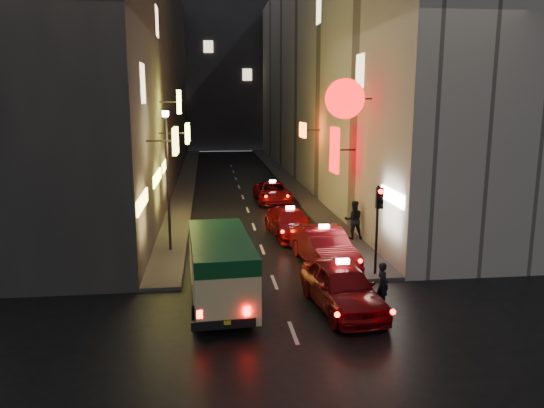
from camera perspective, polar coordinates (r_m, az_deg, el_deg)
name	(u,v)px	position (r m, az deg, el deg)	size (l,w,h in m)	color
building_left	(136,72)	(45.01, -14.47, 13.60)	(7.62, 52.00, 18.00)	#393634
building_right	(331,73)	(45.87, 6.38, 13.83)	(8.15, 52.00, 18.00)	#A7A299
building_far	(223,69)	(76.77, -5.30, 14.28)	(30.00, 10.00, 22.00)	#323237
sidewalk_left	(186,181)	(45.18, -9.20, 2.44)	(1.50, 52.00, 0.15)	#403E3C
sidewalk_right	(286,179)	(45.63, 1.54, 2.66)	(1.50, 52.00, 0.15)	#403E3C
minibus	(221,262)	(17.97, -5.56, -6.26)	(2.25, 5.62, 2.37)	#F8E69B
taxi_near	(342,283)	(17.84, 7.55, -8.41)	(2.99, 5.98, 2.00)	maroon
taxi_second	(324,244)	(22.39, 5.60, -4.27)	(3.07, 6.01, 2.00)	maroon
taxi_third	(290,221)	(26.93, 1.96, -1.79)	(2.55, 5.27, 1.79)	maroon
taxi_far	(273,191)	(35.82, 0.06, 1.45)	(2.14, 4.98, 1.74)	maroon
pedestrian_crossing	(383,282)	(18.28, 11.83, -8.20)	(0.58, 0.37, 1.75)	black
pedestrian_sidewalk	(354,217)	(26.13, 8.79, -1.42)	(0.80, 0.50, 2.13)	black
traffic_light	(379,211)	(20.58, 11.39, -0.75)	(0.26, 0.43, 3.50)	black
lamp_post	(168,172)	(23.90, -11.17, 3.43)	(0.28, 0.28, 6.22)	black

